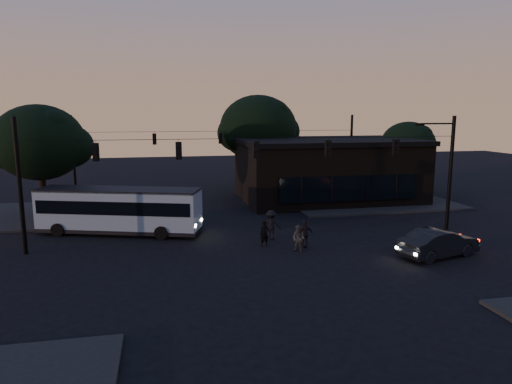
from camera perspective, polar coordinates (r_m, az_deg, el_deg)
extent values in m
plane|color=black|center=(24.23, 1.97, -8.61)|extent=(120.00, 120.00, 0.00)
cube|color=black|center=(41.03, 13.65, -1.09)|extent=(14.00, 10.00, 0.15)
cube|color=black|center=(38.05, -24.50, -2.56)|extent=(14.00, 10.00, 0.15)
cube|color=black|center=(41.30, 8.83, 2.55)|extent=(15.00, 10.00, 5.00)
cube|color=black|center=(41.05, 8.93, 6.29)|extent=(15.40, 10.40, 0.40)
cube|color=black|center=(36.71, 11.61, 0.45)|extent=(11.50, 0.18, 2.00)
cylinder|color=black|center=(45.68, 0.26, 2.73)|extent=(0.44, 0.44, 4.00)
ellipsoid|color=black|center=(45.35, 0.26, 8.00)|extent=(7.60, 7.60, 6.46)
cylinder|color=black|center=(47.09, 18.24, 1.83)|extent=(0.44, 0.44, 3.00)
ellipsoid|color=black|center=(46.78, 18.45, 5.65)|extent=(5.20, 5.20, 4.42)
cylinder|color=black|center=(36.78, -25.02, -0.26)|extent=(0.44, 0.44, 3.60)
ellipsoid|color=black|center=(36.37, -25.45, 5.61)|extent=(6.40, 6.40, 5.44)
cylinder|color=black|center=(27.63, -27.42, 0.58)|extent=(0.24, 0.24, 7.50)
cylinder|color=black|center=(32.42, 23.12, 2.12)|extent=(0.24, 0.24, 7.50)
cylinder|color=black|center=(26.93, 0.00, 6.72)|extent=(26.00, 0.03, 0.03)
cube|color=black|center=(26.62, -19.39, 4.73)|extent=(0.34, 0.30, 1.00)
cube|color=black|center=(26.42, -9.63, 5.11)|extent=(0.34, 0.30, 1.00)
cube|color=black|center=(26.97, 0.00, 5.34)|extent=(0.34, 0.30, 1.00)
cube|color=black|center=(28.24, 9.01, 5.43)|extent=(0.34, 0.30, 1.00)
cube|color=black|center=(30.14, 17.07, 5.39)|extent=(0.34, 0.30, 1.00)
cylinder|color=black|center=(43.14, -21.85, 3.94)|extent=(0.24, 0.24, 7.50)
cylinder|color=black|center=(46.36, 11.77, 4.80)|extent=(0.24, 0.24, 7.50)
cylinder|color=black|center=(42.70, -4.47, 7.59)|extent=(26.00, 0.03, 0.03)
cube|color=black|center=(42.38, -12.58, 6.49)|extent=(0.34, 0.30, 1.00)
cube|color=black|center=(42.73, -4.46, 6.72)|extent=(0.34, 0.30, 1.00)
cube|color=black|center=(43.92, 3.38, 6.81)|extent=(0.34, 0.30, 1.00)
cube|color=#8196A5|center=(30.46, -16.71, -1.99)|extent=(10.52, 5.45, 2.44)
cube|color=black|center=(30.42, -16.74, -1.55)|extent=(10.14, 5.36, 0.84)
cube|color=black|center=(30.25, -16.83, 0.27)|extent=(10.52, 5.45, 0.14)
cube|color=black|center=(30.75, -16.59, -4.38)|extent=(10.63, 5.54, 0.23)
cylinder|color=black|center=(31.31, -23.55, -4.37)|extent=(0.87, 0.49, 0.84)
cylinder|color=black|center=(33.29, -21.56, -3.42)|extent=(0.87, 0.49, 0.84)
cylinder|color=black|center=(28.60, -11.78, -5.04)|extent=(0.87, 0.49, 0.84)
cylinder|color=black|center=(30.76, -10.43, -3.94)|extent=(0.87, 0.49, 0.84)
imported|color=black|center=(26.60, 21.88, -5.92)|extent=(4.91, 2.77, 1.53)
imported|color=black|center=(26.49, 1.07, -5.25)|extent=(0.59, 0.41, 1.54)
imported|color=#3A3A35|center=(25.66, 5.34, -5.81)|extent=(0.92, 0.94, 1.52)
imported|color=black|center=(26.37, 6.12, -5.24)|extent=(1.02, 0.53, 1.66)
imported|color=black|center=(27.93, 1.91, -4.14)|extent=(1.31, 0.92, 1.83)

